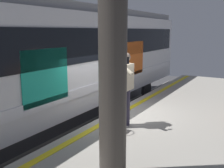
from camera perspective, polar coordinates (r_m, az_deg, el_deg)
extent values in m
plane|color=#3D3D3F|center=(7.59, -0.66, -13.15)|extent=(24.36, 24.36, 0.00)
cube|color=#9E998E|center=(6.57, 19.75, -13.39)|extent=(14.57, 5.20, 0.95)
cube|color=yellow|center=(7.10, 1.41, -6.62)|extent=(14.27, 0.16, 0.01)
cube|color=slate|center=(8.31, -9.12, -10.45)|extent=(18.94, 0.08, 0.16)
cube|color=slate|center=(9.24, -16.10, -8.49)|extent=(18.94, 0.08, 0.16)
cube|color=silver|center=(8.66, -10.89, 5.59)|extent=(12.96, 3.02, 2.71)
cube|color=gray|center=(8.64, -11.27, 15.36)|extent=(12.70, 2.78, 0.24)
cube|color=black|center=(7.71, -2.33, 8.62)|extent=(12.31, 0.03, 0.90)
cube|color=silver|center=(7.86, -2.26, -0.30)|extent=(12.31, 0.03, 0.24)
cube|color=#D85919|center=(9.73, 4.96, 5.58)|extent=(1.40, 0.02, 1.22)
cube|color=#19A58C|center=(5.99, -14.01, 1.60)|extent=(1.40, 0.02, 1.22)
cylinder|color=black|center=(11.87, 7.46, -1.19)|extent=(0.84, 0.12, 0.84)
cylinder|color=black|center=(12.98, -2.41, -0.01)|extent=(0.84, 0.12, 0.84)
cylinder|color=#383347|center=(6.22, 3.25, -5.05)|extent=(0.14, 0.14, 0.88)
cylinder|color=#383347|center=(6.07, 2.47, -5.47)|extent=(0.14, 0.14, 0.88)
cube|color=beige|center=(5.97, 2.93, 1.55)|extent=(0.40, 0.24, 0.59)
sphere|color=beige|center=(6.01, 1.60, 4.28)|extent=(0.20, 0.20, 0.20)
sphere|color=beige|center=(5.91, 2.98, 5.81)|extent=(0.22, 0.22, 0.22)
cylinder|color=beige|center=(6.20, 3.99, 1.35)|extent=(0.09, 0.09, 0.53)
cylinder|color=beige|center=(5.70, 2.61, 3.58)|extent=(0.09, 0.42, 0.33)
cube|color=black|center=(5.63, 3.53, 5.12)|extent=(0.07, 0.02, 0.15)
cube|color=#59331E|center=(5.83, 0.64, -8.93)|extent=(0.40, 0.17, 0.35)
torus|color=#59331E|center=(5.75, 0.64, -6.72)|extent=(0.36, 0.36, 0.02)
cylinder|color=#38332D|center=(3.72, 0.16, 5.16)|extent=(0.41, 0.41, 3.60)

